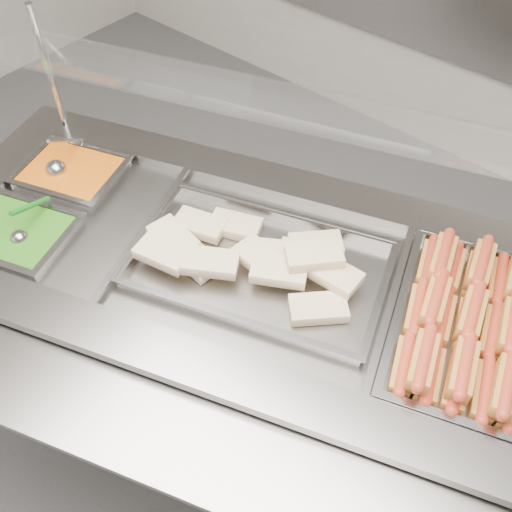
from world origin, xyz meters
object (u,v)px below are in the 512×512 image
Objects in this scene: steam_counter at (242,343)px; serving_spoon at (22,233)px; ladle at (57,168)px; pan_wraps at (259,268)px; sneeze_guard at (269,102)px; pan_hotdogs at (463,333)px.

serving_spoon is (-0.57, -0.36, 0.49)m from steam_counter.
ladle reaches higher than serving_spoon.
pan_wraps is at bearing 18.80° from steam_counter.
pan_wraps is 0.74m from serving_spoon.
serving_spoon is (-0.63, -0.38, 0.04)m from pan_wraps.
sneeze_guard reaches higher than serving_spoon.
sneeze_guard is 2.14× the size of pan_wraps.
pan_hotdogs is 3.54× the size of serving_spoon.
ladle is at bearing -171.15° from pan_wraps.
serving_spoon is (0.17, -0.26, 0.00)m from ladle.
serving_spoon reaches higher than steam_counter.
steam_counter is 3.25× the size of pan_hotdogs.
serving_spoon is at bearing -147.51° from steam_counter.
pan_hotdogs is 0.82× the size of pan_wraps.
pan_wraps is at bearing -161.20° from pan_hotdogs.
serving_spoon reaches higher than pan_wraps.
steam_counter is at bearing -71.20° from sneeze_guard.
pan_hotdogs is at bearing 13.10° from ladle.
steam_counter is 10.99× the size of ladle.
pan_wraps is (0.14, -0.20, -0.42)m from sneeze_guard.
pan_hotdogs is at bearing 18.80° from pan_wraps.
serving_spoon is at bearing -57.19° from ladle.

